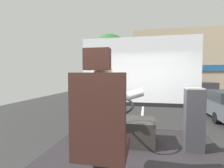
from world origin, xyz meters
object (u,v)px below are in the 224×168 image
Objects in this scene: parked_car_green at (182,87)px; driver_seat at (101,135)px; bus_driver at (104,113)px; steering_console at (121,129)px; parked_car_red at (201,92)px; fare_box at (194,120)px.

driver_seat is at bearing -103.58° from parked_car_green.
driver_seat is 0.22m from bus_driver.
bus_driver is at bearing -90.00° from steering_console.
parked_car_red is (4.46, 11.99, -0.69)m from driver_seat.
fare_box is (1.11, 1.10, -0.30)m from bus_driver.
bus_driver reaches higher than fare_box.
bus_driver is 0.82× the size of fare_box.
parked_car_red is at bearing 69.41° from bus_driver.
driver_seat reaches higher than steering_console.
bus_driver reaches higher than steering_console.
driver_seat reaches higher than parked_car_green.
fare_box reaches higher than steering_console.
bus_driver is 1.59m from fare_box.
parked_car_green is (4.10, 16.87, -0.92)m from bus_driver.
driver_seat is 1.43× the size of fare_box.
driver_seat is 0.30× the size of parked_car_green.
parked_car_green is at bearing 76.42° from driver_seat.
parked_car_red reaches higher than parked_car_green.
parked_car_red is at bearing 72.75° from fare_box.
steering_console is at bearing 90.00° from driver_seat.
parked_car_green is at bearing 75.33° from steering_console.
fare_box reaches higher than parked_car_red.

